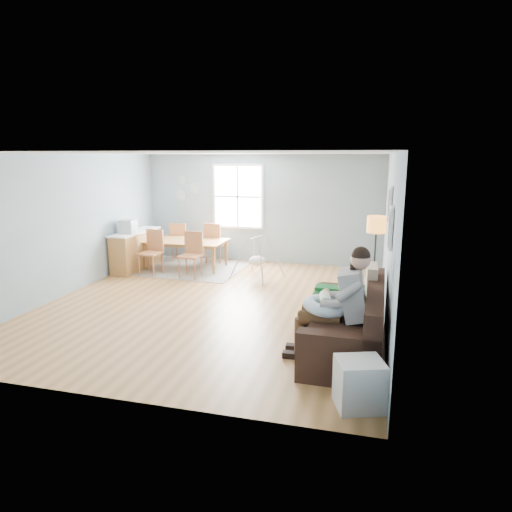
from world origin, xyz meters
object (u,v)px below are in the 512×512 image
(monitor, at_px, (128,226))
(father, at_px, (339,300))
(chair_nw, at_px, (179,239))
(chair_se, at_px, (192,251))
(storage_cube, at_px, (359,384))
(sofa, at_px, (350,328))
(counter, at_px, (136,250))
(baby_swing, at_px, (257,260))
(toddler, at_px, (347,291))
(dining_table, at_px, (185,254))
(chair_sw, at_px, (153,249))
(chair_ne, at_px, (214,240))
(floor_lamp, at_px, (376,232))

(monitor, bearing_deg, father, -34.56)
(chair_nw, bearing_deg, chair_se, -56.57)
(storage_cube, xyz_separation_m, chair_nw, (-4.74, 6.02, 0.30))
(storage_cube, distance_m, chair_se, 6.02)
(sofa, distance_m, chair_nw, 6.44)
(counter, relative_size, baby_swing, 1.44)
(toddler, distance_m, dining_table, 5.44)
(chair_sw, bearing_deg, dining_table, 51.81)
(sofa, relative_size, father, 1.50)
(monitor, bearing_deg, chair_ne, 39.45)
(dining_table, xyz_separation_m, monitor, (-1.10, -0.67, 0.74))
(sofa, xyz_separation_m, counter, (-5.22, 3.48, 0.14))
(chair_se, bearing_deg, storage_cube, -50.44)
(baby_swing, bearing_deg, father, -60.88)
(chair_nw, relative_size, chair_ne, 0.96)
(chair_ne, bearing_deg, baby_swing, -38.48)
(chair_nw, bearing_deg, sofa, -44.77)
(toddler, bearing_deg, storage_cube, -81.48)
(chair_nw, bearing_deg, father, -47.69)
(father, height_order, counter, father)
(storage_cube, xyz_separation_m, chair_sw, (-4.80, 4.67, 0.31))
(father, xyz_separation_m, chair_sw, (-4.48, 3.51, -0.24))
(dining_table, relative_size, chair_sw, 1.91)
(chair_nw, distance_m, chair_ne, 0.97)
(chair_sw, relative_size, counter, 0.61)
(dining_table, bearing_deg, monitor, -148.00)
(monitor, bearing_deg, toddler, -29.83)
(counter, distance_m, baby_swing, 3.01)
(chair_sw, relative_size, chair_ne, 0.98)
(sofa, distance_m, toddler, 0.52)
(chair_sw, relative_size, chair_se, 1.00)
(floor_lamp, height_order, chair_ne, floor_lamp)
(counter, bearing_deg, baby_swing, -1.85)
(chair_nw, bearing_deg, dining_table, -56.98)
(chair_sw, bearing_deg, baby_swing, 4.56)
(toddler, distance_m, monitor, 5.92)
(chair_se, height_order, baby_swing, chair_se)
(chair_sw, xyz_separation_m, chair_se, (0.98, -0.04, 0.00))
(counter, bearing_deg, dining_table, 18.19)
(dining_table, xyz_separation_m, baby_swing, (1.91, -0.46, 0.07))
(sofa, height_order, monitor, monitor)
(father, relative_size, monitor, 4.63)
(father, height_order, floor_lamp, floor_lamp)
(toddler, relative_size, chair_se, 0.92)
(chair_se, xyz_separation_m, chair_ne, (0.05, 1.34, 0.01))
(counter, xyz_separation_m, monitor, (0.00, -0.31, 0.61))
(floor_lamp, bearing_deg, monitor, 168.40)
(monitor, bearing_deg, chair_se, -0.63)
(chair_nw, relative_size, counter, 0.60)
(chair_sw, height_order, monitor, monitor)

